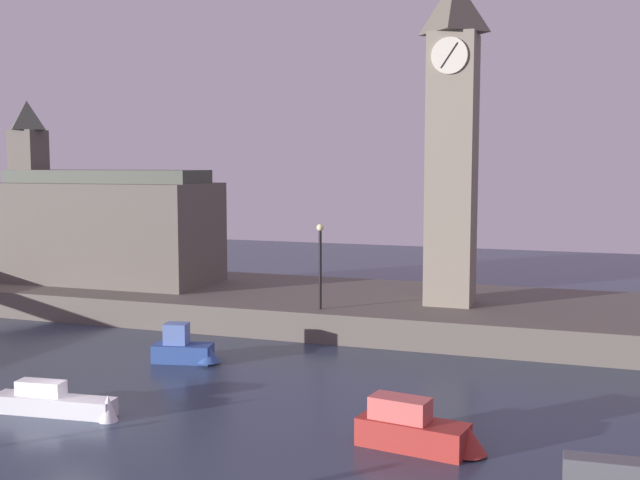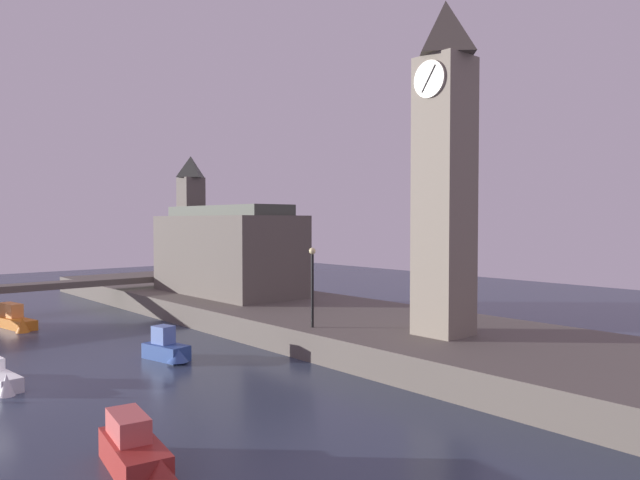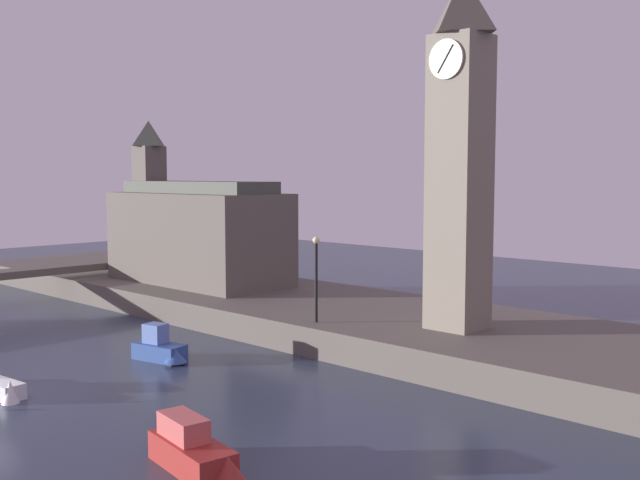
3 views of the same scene
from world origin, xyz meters
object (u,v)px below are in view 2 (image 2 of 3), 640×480
object	(u,v)px
boat_patrol_orange	(14,320)
parliament_hall	(225,249)
boat_dinghy_red	(138,453)
streetlamp	(312,278)
clock_tower	(444,164)
boat_tour_blue	(168,349)

from	to	relation	value
boat_patrol_orange	parliament_hall	bearing A→B (deg)	77.73
boat_patrol_orange	boat_dinghy_red	size ratio (longest dim) A/B	1.29
streetlamp	boat_dinghy_red	xyz separation A→B (m)	(8.05, -13.47, -3.57)
clock_tower	boat_patrol_orange	bearing A→B (deg)	-151.18
clock_tower	parliament_hall	distance (m)	22.62
parliament_hall	boat_dinghy_red	size ratio (longest dim) A/B	3.25
boat_dinghy_red	boat_tour_blue	size ratio (longest dim) A/B	1.26
boat_patrol_orange	boat_tour_blue	size ratio (longest dim) A/B	1.62
parliament_hall	boat_patrol_orange	world-z (taller)	parliament_hall
boat_patrol_orange	streetlamp	bearing A→B (deg)	27.87
clock_tower	parliament_hall	size ratio (longest dim) A/B	1.23
streetlamp	boat_patrol_orange	size ratio (longest dim) A/B	0.80
boat_dinghy_red	boat_tour_blue	world-z (taller)	boat_tour_blue
parliament_hall	boat_tour_blue	world-z (taller)	parliament_hall
parliament_hall	boat_dinghy_red	distance (m)	30.37
streetlamp	boat_dinghy_red	distance (m)	16.09
boat_patrol_orange	boat_tour_blue	distance (m)	15.62
clock_tower	boat_tour_blue	xyz separation A→B (m)	(-10.01, -10.18, -9.57)
clock_tower	boat_patrol_orange	size ratio (longest dim) A/B	3.11
boat_patrol_orange	boat_dinghy_red	bearing A→B (deg)	-6.87
parliament_hall	boat_tour_blue	size ratio (longest dim) A/B	4.08
clock_tower	streetlamp	distance (m)	9.20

